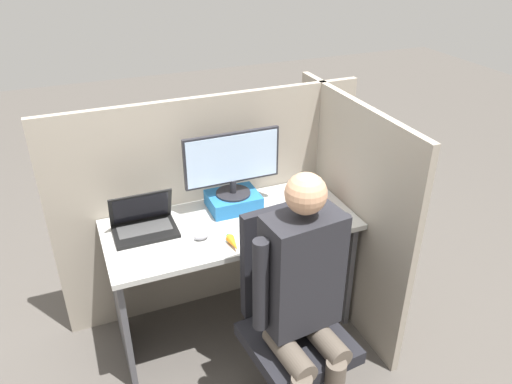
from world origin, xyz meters
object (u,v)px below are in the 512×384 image
(paper_box, at_px, (233,201))
(stapler, at_px, (321,199))
(monitor, at_px, (232,162))
(carrot_toy, at_px, (233,243))
(office_chair, at_px, (291,311))
(person, at_px, (305,293))
(laptop, at_px, (144,224))

(paper_box, bearing_deg, stapler, -15.87)
(monitor, relative_size, carrot_toy, 3.98)
(stapler, distance_m, office_chair, 0.74)
(office_chair, xyz_separation_m, person, (-0.02, -0.16, 0.24))
(monitor, xyz_separation_m, stapler, (0.49, -0.14, -0.27))
(carrot_toy, bearing_deg, person, -70.33)
(stapler, bearing_deg, office_chair, -129.45)
(monitor, bearing_deg, carrot_toy, -109.87)
(paper_box, height_order, stapler, paper_box)
(stapler, xyz_separation_m, carrot_toy, (-0.62, -0.23, 0.00))
(monitor, distance_m, laptop, 0.58)
(person, bearing_deg, office_chair, 84.07)
(carrot_toy, height_order, person, person)
(office_chair, bearing_deg, carrot_toy, 120.54)
(monitor, xyz_separation_m, carrot_toy, (-0.13, -0.37, -0.27))
(paper_box, relative_size, stapler, 1.85)
(stapler, height_order, carrot_toy, carrot_toy)
(laptop, bearing_deg, paper_box, 5.97)
(monitor, height_order, laptop, monitor)
(paper_box, xyz_separation_m, laptop, (-0.52, -0.05, 0.00))
(paper_box, distance_m, laptop, 0.52)
(office_chair, bearing_deg, laptop, 132.38)
(laptop, relative_size, person, 0.25)
(laptop, height_order, office_chair, office_chair)
(person, bearing_deg, monitor, 92.12)
(laptop, xyz_separation_m, carrot_toy, (0.39, -0.31, -0.02))
(paper_box, distance_m, person, 0.83)
(carrot_toy, bearing_deg, monitor, 70.13)
(stapler, bearing_deg, paper_box, 164.13)
(paper_box, xyz_separation_m, monitor, (-0.00, 0.00, 0.24))
(paper_box, xyz_separation_m, carrot_toy, (-0.13, -0.37, -0.02))
(monitor, bearing_deg, paper_box, -90.00)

